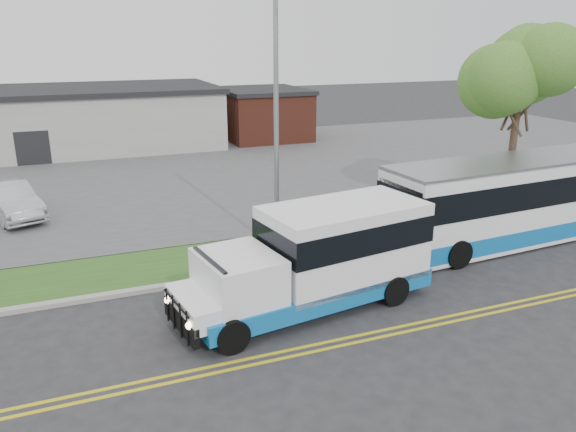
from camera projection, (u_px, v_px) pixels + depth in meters
name	position (u px, v px, depth m)	size (l,w,h in m)	color
ground	(219.00, 295.00, 17.74)	(140.00, 140.00, 0.00)	#28282B
lane_line_north	(258.00, 357.00, 14.33)	(70.00, 0.12, 0.01)	gold
lane_line_south	(262.00, 363.00, 14.07)	(70.00, 0.12, 0.01)	gold
curb	(211.00, 279.00, 18.69)	(80.00, 0.30, 0.15)	#9E9B93
verge	(199.00, 261.00, 20.29)	(80.00, 3.30, 0.10)	#2D541C
parking_lot	(144.00, 175.00, 32.77)	(80.00, 25.00, 0.10)	#4C4C4F
commercial_building	(33.00, 121.00, 38.86)	(25.40, 10.40, 4.35)	#9E9E99
brick_wing	(263.00, 114.00, 43.81)	(6.30, 7.30, 3.90)	brown
tree_east	(521.00, 76.00, 23.38)	(5.20, 5.20, 8.33)	#39261F
streetlight_near	(277.00, 113.00, 19.59)	(0.35, 1.53, 9.50)	gray
shuttle_bus	(322.00, 254.00, 16.72)	(8.17, 3.70, 3.03)	#1067B1
transit_bus	(522.00, 199.00, 22.12)	(12.12, 3.54, 3.32)	white
parked_car_a	(11.00, 201.00, 24.70)	(1.65, 4.74, 1.56)	#AFB1B7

